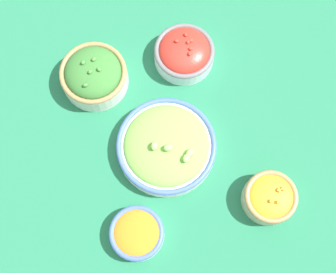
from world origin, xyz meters
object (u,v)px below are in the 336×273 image
object	(u,v)px
bowl_cherry_tomatoes	(184,53)
bowl_squash	(270,198)
bowl_broccoli	(94,75)
bowl_lettuce	(166,146)
bowl_carrots	(137,233)

from	to	relation	value
bowl_cherry_tomatoes	bowl_squash	distance (m)	0.39
bowl_broccoli	bowl_squash	distance (m)	0.48
bowl_broccoli	bowl_squash	world-z (taller)	bowl_broccoli
bowl_lettuce	bowl_squash	distance (m)	0.25
bowl_lettuce	bowl_cherry_tomatoes	world-z (taller)	bowl_cherry_tomatoes
bowl_lettuce	bowl_broccoli	bearing A→B (deg)	22.71
bowl_broccoli	bowl_cherry_tomatoes	size ratio (longest dim) A/B	1.09
bowl_broccoli	bowl_carrots	bearing A→B (deg)	173.91
bowl_broccoli	bowl_cherry_tomatoes	bearing A→B (deg)	-96.58
bowl_cherry_tomatoes	bowl_squash	world-z (taller)	bowl_cherry_tomatoes
bowl_carrots	bowl_cherry_tomatoes	bearing A→B (deg)	-36.51
bowl_lettuce	bowl_squash	xyz separation A→B (m)	(-0.19, -0.16, 0.01)
bowl_carrots	bowl_lettuce	bearing A→B (deg)	-40.59
bowl_lettuce	bowl_carrots	world-z (taller)	bowl_lettuce
bowl_carrots	bowl_squash	bearing A→B (deg)	-97.76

